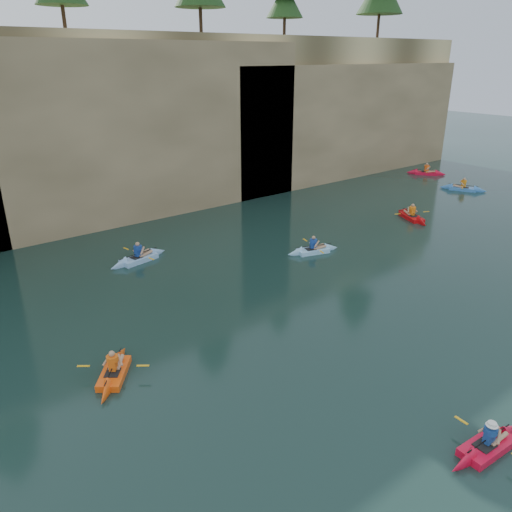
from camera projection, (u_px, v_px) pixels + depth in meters
ground at (410, 388)px, 16.37m from camera, size 160.00×160.00×0.00m
cliff at (69, 117)px, 35.98m from camera, size 70.00×16.00×12.00m
cliff_slab_center at (141, 130)px, 31.85m from camera, size 24.00×2.40×11.40m
cliff_slab_east at (352, 119)px, 43.60m from camera, size 26.00×2.40×9.84m
sea_cave_center at (59, 211)px, 29.47m from camera, size 3.50×1.00×3.20m
sea_cave_east at (247, 169)px, 37.25m from camera, size 5.00×1.00×4.50m
main_kayaker at (487, 446)px, 13.73m from camera, size 3.18×2.15×1.16m
kayaker_orange at (114, 372)px, 16.91m from camera, size 2.56×3.02×1.23m
kayaker_ltblue_near at (313, 250)px, 27.49m from camera, size 3.17×2.32×1.22m
kayaker_red_far at (412, 217)px, 33.15m from camera, size 2.35×3.53×1.29m
kayaker_ltblue_mid at (139, 258)px, 26.35m from camera, size 3.59×2.58×1.34m
kayaker_blue_east at (463, 188)px, 40.16m from camera, size 2.29×3.56×1.28m
kayaker_extra_east at (426, 173)px, 45.45m from camera, size 2.63×3.27×1.31m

